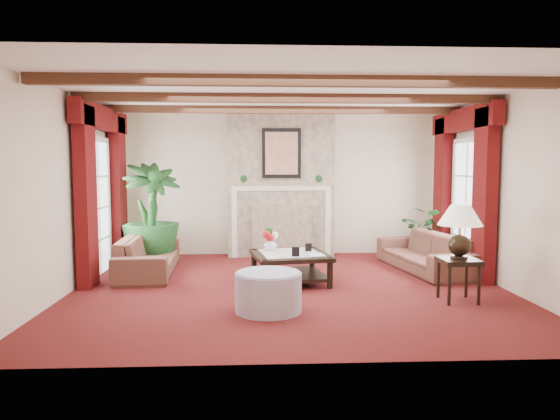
{
  "coord_description": "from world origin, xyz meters",
  "views": [
    {
      "loc": [
        -0.46,
        -6.93,
        1.71
      ],
      "look_at": [
        -0.12,
        0.4,
        1.07
      ],
      "focal_mm": 32.0,
      "sensor_mm": 36.0,
      "label": 1
    }
  ],
  "objects": [
    {
      "name": "floor",
      "position": [
        0.0,
        0.0,
        0.0
      ],
      "size": [
        6.0,
        6.0,
        0.0
      ],
      "primitive_type": "plane",
      "color": "#460C10",
      "rests_on": "ground"
    },
    {
      "name": "ceiling",
      "position": [
        0.0,
        0.0,
        2.7
      ],
      "size": [
        6.0,
        6.0,
        0.0
      ],
      "primitive_type": "plane",
      "rotation": [
        3.14,
        0.0,
        0.0
      ],
      "color": "white",
      "rests_on": "floor"
    },
    {
      "name": "back_wall",
      "position": [
        0.0,
        2.75,
        1.35
      ],
      "size": [
        6.0,
        0.02,
        2.7
      ],
      "primitive_type": "cube",
      "color": "beige",
      "rests_on": "ground"
    },
    {
      "name": "left_wall",
      "position": [
        -3.0,
        0.0,
        1.35
      ],
      "size": [
        0.02,
        5.5,
        2.7
      ],
      "primitive_type": "cube",
      "color": "beige",
      "rests_on": "ground"
    },
    {
      "name": "right_wall",
      "position": [
        3.0,
        0.0,
        1.35
      ],
      "size": [
        0.02,
        5.5,
        2.7
      ],
      "primitive_type": "cube",
      "color": "beige",
      "rests_on": "ground"
    },
    {
      "name": "ceiling_beams",
      "position": [
        0.0,
        0.0,
        2.64
      ],
      "size": [
        6.0,
        3.0,
        0.12
      ],
      "primitive_type": null,
      "color": "#331B10",
      "rests_on": "ceiling"
    },
    {
      "name": "fireplace",
      "position": [
        0.0,
        2.55,
        2.7
      ],
      "size": [
        2.0,
        0.52,
        2.7
      ],
      "primitive_type": null,
      "color": "tan",
      "rests_on": "ground"
    },
    {
      "name": "french_door_left",
      "position": [
        -2.97,
        1.0,
        2.13
      ],
      "size": [
        0.1,
        1.1,
        2.16
      ],
      "primitive_type": null,
      "color": "white",
      "rests_on": "ground"
    },
    {
      "name": "french_door_right",
      "position": [
        2.97,
        1.0,
        2.13
      ],
      "size": [
        0.1,
        1.1,
        2.16
      ],
      "primitive_type": null,
      "color": "white",
      "rests_on": "ground"
    },
    {
      "name": "curtains_left",
      "position": [
        -2.86,
        1.0,
        2.55
      ],
      "size": [
        0.2,
        2.4,
        2.55
      ],
      "primitive_type": null,
      "color": "#450A09",
      "rests_on": "ground"
    },
    {
      "name": "curtains_right",
      "position": [
        2.86,
        1.0,
        2.55
      ],
      "size": [
        0.2,
        2.4,
        2.55
      ],
      "primitive_type": null,
      "color": "#450A09",
      "rests_on": "ground"
    },
    {
      "name": "sofa_left",
      "position": [
        -2.2,
        1.05,
        0.4
      ],
      "size": [
        2.11,
        0.85,
        0.8
      ],
      "primitive_type": "imported",
      "rotation": [
        0.0,
        0.0,
        1.63
      ],
      "color": "#3E111E",
      "rests_on": "ground"
    },
    {
      "name": "sofa_right",
      "position": [
        2.29,
        1.04,
        0.41
      ],
      "size": [
        2.27,
        1.26,
        0.81
      ],
      "primitive_type": "imported",
      "rotation": [
        0.0,
        0.0,
        -1.41
      ],
      "color": "#3E111E",
      "rests_on": "ground"
    },
    {
      "name": "potted_palm",
      "position": [
        -2.3,
        1.77,
        0.5
      ],
      "size": [
        2.58,
        2.66,
        1.0
      ],
      "primitive_type": "imported",
      "rotation": [
        0.0,
        0.0,
        0.55
      ],
      "color": "black",
      "rests_on": "ground"
    },
    {
      "name": "small_plant",
      "position": [
        2.64,
        1.91,
        0.38
      ],
      "size": [
        1.85,
        1.85,
        0.76
      ],
      "primitive_type": "imported",
      "rotation": [
        0.0,
        0.0,
        -0.85
      ],
      "color": "black",
      "rests_on": "ground"
    },
    {
      "name": "coffee_table",
      "position": [
        0.03,
        0.29,
        0.22
      ],
      "size": [
        1.22,
        1.22,
        0.44
      ],
      "primitive_type": null,
      "rotation": [
        0.0,
        0.0,
        0.16
      ],
      "color": "black",
      "rests_on": "ground"
    },
    {
      "name": "side_table",
      "position": [
        2.09,
        -0.83,
        0.27
      ],
      "size": [
        0.57,
        0.57,
        0.55
      ],
      "primitive_type": null,
      "rotation": [
        0.0,
        0.0,
        -0.27
      ],
      "color": "black",
      "rests_on": "ground"
    },
    {
      "name": "ottoman",
      "position": [
        -0.33,
        -1.16,
        0.23
      ],
      "size": [
        0.79,
        0.79,
        0.46
      ],
      "primitive_type": "cylinder",
      "color": "gray",
      "rests_on": "ground"
    },
    {
      "name": "table_lamp",
      "position": [
        2.09,
        -0.83,
        0.9
      ],
      "size": [
        0.55,
        0.55,
        0.7
      ],
      "primitive_type": null,
      "color": "black",
      "rests_on": "side_table"
    },
    {
      "name": "flower_vase",
      "position": [
        -0.26,
        0.53,
        0.53
      ],
      "size": [
        0.35,
        0.35,
        0.2
      ],
      "primitive_type": "imported",
      "rotation": [
        0.0,
        0.0,
        -0.4
      ],
      "color": "silver",
      "rests_on": "coffee_table"
    },
    {
      "name": "book",
      "position": [
        0.29,
        0.04,
        0.58
      ],
      "size": [
        0.21,
        0.06,
        0.28
      ],
      "primitive_type": "imported",
      "rotation": [
        0.0,
        0.0,
        0.1
      ],
      "color": "black",
      "rests_on": "coffee_table"
    },
    {
      "name": "photo_frame_a",
      "position": [
        0.08,
        -0.02,
        0.51
      ],
      "size": [
        0.11,
        0.03,
        0.14
      ],
      "primitive_type": null,
      "rotation": [
        0.0,
        0.0,
        -0.07
      ],
      "color": "black",
      "rests_on": "coffee_table"
    },
    {
      "name": "photo_frame_b",
      "position": [
        0.31,
        0.4,
        0.5
      ],
      "size": [
        0.1,
        0.05,
        0.13
      ],
      "primitive_type": null,
      "rotation": [
        0.0,
        0.0,
        0.27
      ],
      "color": "black",
      "rests_on": "coffee_table"
    }
  ]
}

